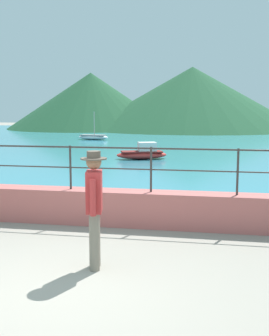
{
  "coord_description": "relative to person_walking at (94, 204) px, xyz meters",
  "views": [
    {
      "loc": [
        2.03,
        -5.03,
        2.36
      ],
      "look_at": [
        0.41,
        3.7,
        1.1
      ],
      "focal_mm": 45.35,
      "sensor_mm": 36.0,
      "label": 1
    }
  ],
  "objects": [
    {
      "name": "boat_1",
      "position": [
        -6.98,
        24.18,
        -0.71
      ],
      "size": [
        2.39,
        1.18,
        2.05
      ],
      "color": "white",
      "rests_on": "lake_water"
    },
    {
      "name": "ground_plane",
      "position": [
        -0.36,
        -0.79,
        -0.98
      ],
      "size": [
        120.0,
        120.0,
        0.0
      ],
      "primitive_type": "plane",
      "color": "gray"
    },
    {
      "name": "railing",
      "position": [
        -0.36,
        2.41,
        0.34
      ],
      "size": [
        18.44,
        0.04,
        0.9
      ],
      "color": "#383330",
      "rests_on": "promenade_wall"
    },
    {
      "name": "hill_secondary",
      "position": [
        -0.76,
        42.5,
        2.47
      ],
      "size": [
        24.59,
        24.59,
        6.89
      ],
      "primitive_type": "cone",
      "color": "#1E4C2D",
      "rests_on": "ground"
    },
    {
      "name": "boat_2",
      "position": [
        -1.46,
        13.11,
        -0.65
      ],
      "size": [
        2.47,
        1.6,
        0.76
      ],
      "color": "red",
      "rests_on": "lake_water"
    },
    {
      "name": "lake_water",
      "position": [
        -0.36,
        25.05,
        -0.95
      ],
      "size": [
        64.0,
        44.32,
        0.06
      ],
      "primitive_type": "cube",
      "color": "teal",
      "rests_on": "ground"
    },
    {
      "name": "hill_main",
      "position": [
        -12.18,
        41.46,
        2.19
      ],
      "size": [
        19.03,
        19.03,
        6.33
      ],
      "primitive_type": "cone",
      "color": "#1E4C2D",
      "rests_on": "ground"
    },
    {
      "name": "person_walking",
      "position": [
        0.0,
        0.0,
        0.0
      ],
      "size": [
        0.38,
        0.56,
        1.75
      ],
      "color": "slate",
      "rests_on": "ground"
    },
    {
      "name": "promenade_wall",
      "position": [
        -0.36,
        2.41,
        -0.63
      ],
      "size": [
        20.0,
        0.56,
        0.7
      ],
      "primitive_type": "cube",
      "color": "#BC605B",
      "rests_on": "ground"
    }
  ]
}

